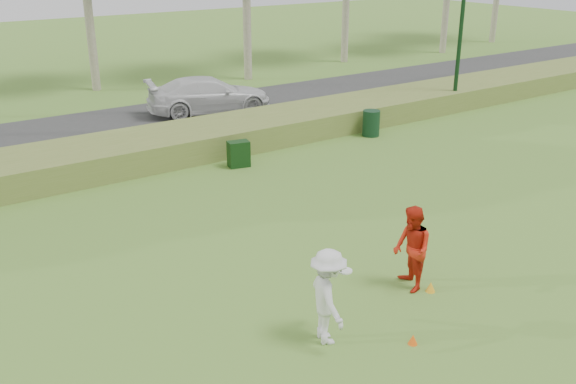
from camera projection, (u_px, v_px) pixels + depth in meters
ground at (395, 306)px, 13.50m from camera, size 120.00×120.00×0.00m
reed_strip at (159, 147)px, 22.56m from camera, size 80.00×3.00×0.90m
park_road at (111, 127)px, 26.55m from camera, size 80.00×6.00×0.06m
player_white at (328, 297)px, 12.01m from camera, size 1.06×1.39×1.91m
player_red at (412, 249)px, 13.87m from camera, size 1.02×1.13×1.92m
cone_orange at (413, 339)px, 12.19m from camera, size 0.18×0.18×0.20m
cone_yellow at (431, 287)px, 14.03m from camera, size 0.21×0.21×0.23m
utility_cabinet at (239, 154)px, 21.79m from camera, size 0.79×0.58×0.89m
trash_bin at (371, 123)px, 25.28m from camera, size 0.83×0.83×1.02m
car_right at (209, 95)px, 28.41m from camera, size 5.84×3.50×1.58m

